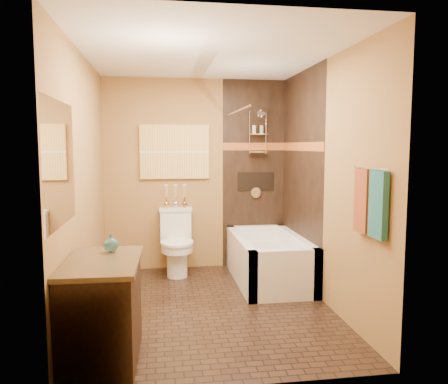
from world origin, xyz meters
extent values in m
plane|color=black|center=(0.00, 0.00, 0.00)|extent=(3.00, 3.00, 0.00)
cube|color=#A0743E|center=(-1.20, 0.00, 1.25)|extent=(0.02, 3.00, 2.50)
cube|color=#A0743E|center=(1.20, 0.00, 1.25)|extent=(0.02, 3.00, 2.50)
cube|color=#A0743E|center=(0.00, 1.50, 1.25)|extent=(2.40, 0.02, 2.50)
cube|color=#A0743E|center=(0.00, -1.50, 1.25)|extent=(2.40, 0.02, 2.50)
plane|color=silver|center=(0.00, 0.00, 2.50)|extent=(3.00, 3.00, 0.00)
cube|color=black|center=(0.78, 1.49, 1.25)|extent=(0.85, 0.01, 2.50)
cube|color=black|center=(1.19, 0.75, 1.25)|extent=(0.01, 1.50, 2.50)
cube|color=#9A3C1C|center=(0.78, 1.48, 1.62)|extent=(0.85, 0.01, 0.10)
cube|color=#9A3C1C|center=(1.18, 0.75, 1.62)|extent=(0.01, 1.50, 0.10)
cube|color=black|center=(0.80, 1.48, 1.15)|extent=(0.50, 0.01, 0.25)
cylinder|color=silver|center=(0.80, 1.35, 2.08)|extent=(0.02, 0.26, 0.02)
cylinder|color=silver|center=(0.80, 1.20, 2.03)|extent=(0.11, 0.11, 0.09)
cylinder|color=silver|center=(0.80, 1.47, 1.00)|extent=(0.14, 0.02, 0.14)
cylinder|color=silver|center=(0.40, 0.75, 2.02)|extent=(0.03, 1.55, 0.03)
cylinder|color=silver|center=(1.15, -1.05, 1.45)|extent=(0.02, 0.55, 0.02)
cube|color=#1B585A|center=(1.16, -1.18, 1.18)|extent=(0.05, 0.22, 0.52)
cube|color=maroon|center=(1.16, -0.92, 1.18)|extent=(0.05, 0.22, 0.52)
cube|color=gold|center=(-0.28, 1.48, 1.55)|extent=(0.90, 0.04, 0.70)
cube|color=white|center=(-1.19, -1.00, 1.50)|extent=(0.01, 1.00, 0.90)
cube|color=white|center=(0.80, 0.05, 0.28)|extent=(0.80, 0.10, 0.55)
cube|color=white|center=(0.80, 1.45, 0.28)|extent=(0.80, 0.10, 0.55)
cube|color=white|center=(0.45, 0.75, 0.28)|extent=(0.10, 1.50, 0.55)
cube|color=white|center=(1.15, 0.75, 0.28)|extent=(0.10, 1.50, 0.55)
cube|color=white|center=(0.80, 0.75, 0.17)|extent=(0.64, 1.34, 0.35)
cube|color=white|center=(-0.28, 1.39, 0.59)|extent=(0.40, 0.19, 0.40)
cube|color=white|center=(-0.28, 1.39, 0.81)|extent=(0.42, 0.21, 0.04)
cylinder|color=white|center=(-0.28, 1.08, 0.20)|extent=(0.25, 0.25, 0.40)
cylinder|color=white|center=(-0.28, 1.08, 0.38)|extent=(0.39, 0.39, 0.10)
cylinder|color=white|center=(-0.28, 1.08, 0.43)|extent=(0.41, 0.41, 0.03)
cube|color=black|center=(-0.92, -1.00, 0.37)|extent=(0.54, 0.85, 0.75)
cube|color=black|center=(-0.91, -1.00, 0.77)|extent=(0.57, 0.90, 0.04)
camera|label=1|loc=(-0.48, -4.26, 1.62)|focal=35.00mm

